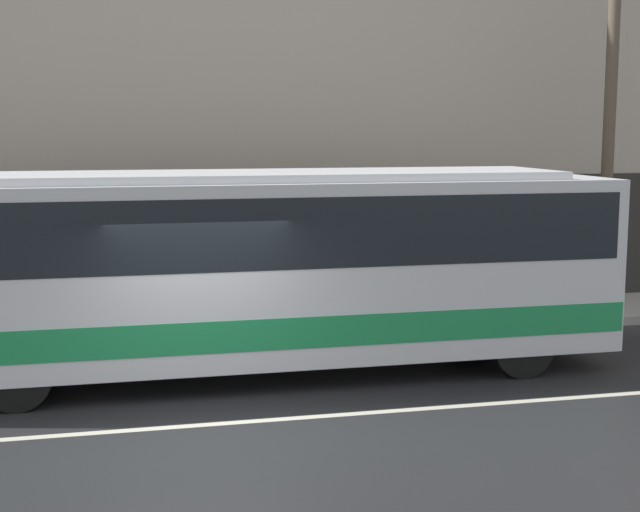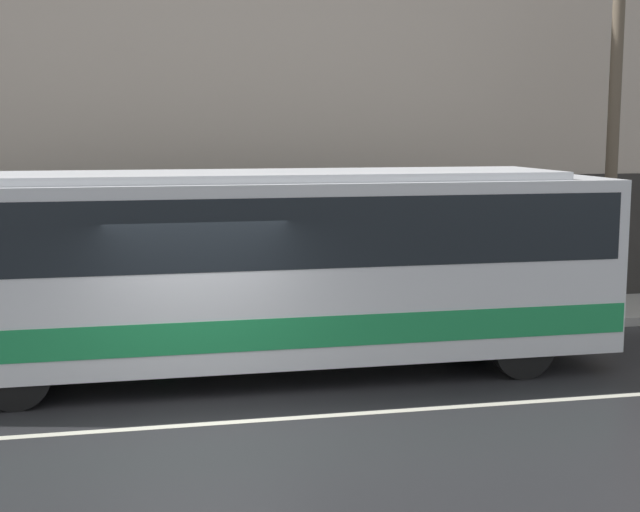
% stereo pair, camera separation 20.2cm
% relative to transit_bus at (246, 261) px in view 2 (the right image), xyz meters
% --- Properties ---
extents(ground_plane, '(60.00, 60.00, 0.00)m').
position_rel_transit_bus_xyz_m(ground_plane, '(-0.82, -2.27, -1.76)').
color(ground_plane, '#262628').
extents(sidewalk, '(60.00, 2.31, 0.17)m').
position_rel_transit_bus_xyz_m(sidewalk, '(-0.82, 2.88, -1.67)').
color(sidewalk, '#A09E99').
rests_on(sidewalk, ground_plane).
extents(building_facade, '(60.00, 0.35, 11.25)m').
position_rel_transit_bus_xyz_m(building_facade, '(-0.82, 4.18, 3.67)').
color(building_facade, '#B7A899').
rests_on(building_facade, ground_plane).
extents(lane_stripe, '(54.00, 0.14, 0.01)m').
position_rel_transit_bus_xyz_m(lane_stripe, '(-0.82, -2.27, -1.75)').
color(lane_stripe, beige).
rests_on(lane_stripe, ground_plane).
extents(transit_bus, '(11.34, 2.55, 3.11)m').
position_rel_transit_bus_xyz_m(transit_bus, '(0.00, 0.00, 0.00)').
color(transit_bus, silver).
rests_on(transit_bus, ground_plane).
extents(utility_pole_near, '(0.23, 0.23, 8.93)m').
position_rel_transit_bus_xyz_m(utility_pole_near, '(7.43, 2.37, 2.88)').
color(utility_pole_near, brown).
rests_on(utility_pole_near, sidewalk).
extents(pedestrian_waiting, '(0.36, 0.36, 1.72)m').
position_rel_transit_bus_xyz_m(pedestrian_waiting, '(-1.12, 3.27, -0.78)').
color(pedestrian_waiting, '#1E5933').
rests_on(pedestrian_waiting, sidewalk).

